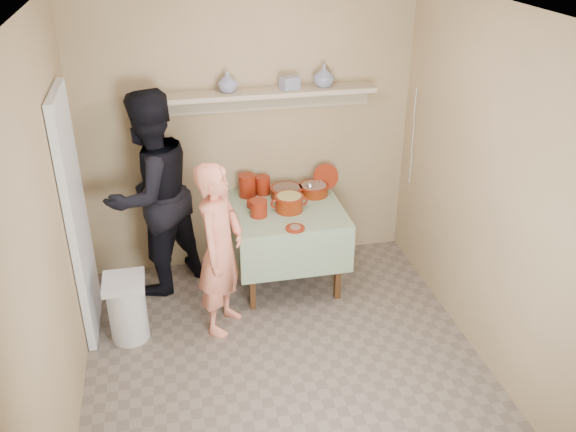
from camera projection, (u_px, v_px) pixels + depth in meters
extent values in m
plane|color=#716459|center=(289.00, 375.00, 4.57)|extent=(3.50, 3.50, 0.00)
cube|color=silver|center=(77.00, 219.00, 4.66)|extent=(0.06, 0.70, 2.00)
cylinder|color=maroon|center=(247.00, 186.00, 5.52)|extent=(0.15, 0.15, 0.21)
cylinder|color=maroon|center=(263.00, 185.00, 5.58)|extent=(0.14, 0.14, 0.17)
cylinder|color=maroon|center=(259.00, 208.00, 5.19)|extent=(0.15, 0.15, 0.15)
cylinder|color=maroon|center=(256.00, 204.00, 5.37)|extent=(0.16, 0.16, 0.05)
cylinder|color=maroon|center=(326.00, 177.00, 5.66)|extent=(0.25, 0.11, 0.23)
imported|color=navy|center=(324.00, 76.00, 5.27)|extent=(0.23, 0.23, 0.19)
imported|color=navy|center=(228.00, 82.00, 5.12)|extent=(0.24, 0.24, 0.18)
cube|color=navy|center=(290.00, 83.00, 5.21)|extent=(0.18, 0.15, 0.11)
imported|color=#F18668|center=(220.00, 249.00, 4.78)|extent=(0.56, 0.63, 1.46)
imported|color=black|center=(151.00, 194.00, 5.23)|extent=(1.13, 1.10, 1.84)
cube|color=tan|center=(248.00, 133.00, 5.49)|extent=(3.00, 0.02, 2.60)
cube|color=tan|center=(382.00, 425.00, 2.44)|extent=(3.00, 0.02, 2.60)
cube|color=tan|center=(46.00, 247.00, 3.69)|extent=(0.02, 3.50, 2.60)
cube|color=tan|center=(501.00, 201.00, 4.25)|extent=(0.02, 3.50, 2.60)
cube|color=silver|center=(290.00, 13.00, 3.36)|extent=(3.00, 3.50, 0.02)
cube|color=#4C2D16|center=(252.00, 273.00, 5.16)|extent=(0.05, 0.05, 0.71)
cube|color=#4C2D16|center=(338.00, 263.00, 5.30)|extent=(0.05, 0.05, 0.71)
cube|color=#4C2D16|center=(240.00, 231.00, 5.82)|extent=(0.05, 0.05, 0.71)
cube|color=#4C2D16|center=(317.00, 223.00, 5.96)|extent=(0.05, 0.05, 0.71)
cube|color=#4C2D16|center=(287.00, 210.00, 5.39)|extent=(0.90, 0.90, 0.04)
cube|color=#1E591E|center=(287.00, 207.00, 5.37)|extent=(0.96, 0.96, 0.01)
cube|color=#1E591E|center=(299.00, 256.00, 5.06)|extent=(0.96, 0.01, 0.44)
cube|color=#1E591E|center=(276.00, 205.00, 5.89)|extent=(0.96, 0.01, 0.44)
cube|color=#1E591E|center=(234.00, 234.00, 5.38)|extent=(0.01, 0.96, 0.44)
cube|color=#1E591E|center=(338.00, 223.00, 5.56)|extent=(0.01, 0.96, 0.44)
cylinder|color=#5E1B08|center=(286.00, 193.00, 5.52)|extent=(0.28, 0.28, 0.09)
cylinder|color=maroon|center=(286.00, 188.00, 5.50)|extent=(0.30, 0.30, 0.01)
cylinder|color=brown|center=(286.00, 190.00, 5.51)|extent=(0.25, 0.25, 0.05)
cylinder|color=#5E1B08|center=(314.00, 190.00, 5.57)|extent=(0.26, 0.26, 0.09)
cylinder|color=maroon|center=(314.00, 186.00, 5.55)|extent=(0.28, 0.28, 0.01)
cylinder|color=#8C6B54|center=(314.00, 187.00, 5.56)|extent=(0.23, 0.23, 0.05)
cylinder|color=silver|center=(318.00, 183.00, 5.38)|extent=(0.01, 0.22, 0.16)
sphere|color=silver|center=(310.00, 186.00, 5.51)|extent=(0.07, 0.07, 0.07)
cylinder|color=#5E1B08|center=(289.00, 203.00, 5.28)|extent=(0.24, 0.24, 0.14)
cylinder|color=maroon|center=(289.00, 197.00, 5.25)|extent=(0.25, 0.25, 0.01)
cylinder|color=tan|center=(289.00, 198.00, 5.25)|extent=(0.21, 0.21, 0.05)
torus|color=maroon|center=(276.00, 204.00, 5.25)|extent=(0.09, 0.02, 0.09)
torus|color=maroon|center=(303.00, 201.00, 5.29)|extent=(0.09, 0.02, 0.09)
cylinder|color=maroon|center=(295.00, 228.00, 5.00)|extent=(0.16, 0.16, 0.02)
cylinder|color=#8C6B54|center=(295.00, 227.00, 5.00)|extent=(0.09, 0.09, 0.01)
cube|color=tan|center=(273.00, 92.00, 5.22)|extent=(1.80, 0.25, 0.04)
cube|color=tan|center=(270.00, 100.00, 5.37)|extent=(1.80, 0.02, 0.18)
cylinder|color=silver|center=(128.00, 312.00, 4.85)|extent=(0.30, 0.30, 0.50)
cube|color=silver|center=(123.00, 282.00, 4.72)|extent=(0.32, 0.32, 0.06)
cylinder|color=silver|center=(415.00, 104.00, 5.42)|extent=(0.01, 0.01, 0.30)
cylinder|color=silver|center=(413.00, 137.00, 5.55)|extent=(0.01, 0.01, 0.30)
cylinder|color=silver|center=(411.00, 168.00, 5.67)|extent=(0.01, 0.01, 0.30)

